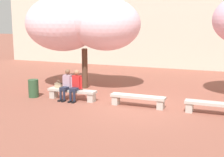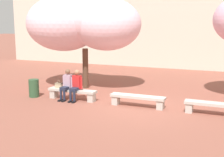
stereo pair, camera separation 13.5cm
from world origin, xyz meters
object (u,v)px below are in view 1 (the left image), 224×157
object	(u,v)px
handbag	(58,85)
stone_bench_near_west	(138,99)
stone_bench_center	(216,106)
cherry_tree_main	(81,23)
person_seated_left	(67,83)
trash_bin	(33,88)
person_seated_right	(76,84)
stone_bench_west_end	(72,93)

from	to	relation	value
handbag	stone_bench_near_west	bearing A→B (deg)	-0.32
stone_bench_center	cherry_tree_main	world-z (taller)	cherry_tree_main
stone_bench_near_west	person_seated_left	world-z (taller)	person_seated_left
stone_bench_center	person_seated_left	distance (m)	6.00
cherry_tree_main	trash_bin	world-z (taller)	cherry_tree_main
stone_bench_near_west	person_seated_right	bearing A→B (deg)	-178.85
stone_bench_center	person_seated_right	world-z (taller)	person_seated_right
stone_bench_center	trash_bin	world-z (taller)	trash_bin
stone_bench_west_end	stone_bench_center	bearing A→B (deg)	0.00
handbag	trash_bin	size ratio (longest dim) A/B	0.43
handbag	trash_bin	world-z (taller)	handbag
cherry_tree_main	stone_bench_center	bearing A→B (deg)	-19.62
stone_bench_near_west	cherry_tree_main	world-z (taller)	cherry_tree_main
stone_bench_west_end	stone_bench_center	xyz separation A→B (m)	(5.77, 0.00, 0.00)
person_seated_left	cherry_tree_main	bearing A→B (deg)	100.95
stone_bench_west_end	cherry_tree_main	bearing A→B (deg)	106.50
person_seated_left	handbag	xyz separation A→B (m)	(-0.44, 0.07, -0.12)
person_seated_left	person_seated_right	world-z (taller)	same
person_seated_right	handbag	xyz separation A→B (m)	(-0.88, 0.07, -0.12)
person_seated_left	stone_bench_near_west	bearing A→B (deg)	0.98
stone_bench_west_end	trash_bin	bearing A→B (deg)	-173.39
person_seated_left	cherry_tree_main	world-z (taller)	cherry_tree_main
stone_bench_near_west	trash_bin	bearing A→B (deg)	-177.46
stone_bench_near_west	person_seated_right	distance (m)	2.70
handbag	cherry_tree_main	bearing A→B (deg)	90.34
person_seated_right	cherry_tree_main	world-z (taller)	cherry_tree_main
stone_bench_near_west	cherry_tree_main	distance (m)	5.11
person_seated_left	trash_bin	world-z (taller)	person_seated_left
stone_bench_west_end	trash_bin	xyz separation A→B (m)	(-1.79, -0.21, 0.08)
stone_bench_west_end	cherry_tree_main	world-z (taller)	cherry_tree_main
cherry_tree_main	trash_bin	bearing A→B (deg)	-113.92
stone_bench_near_west	handbag	size ratio (longest dim) A/B	6.37
stone_bench_west_end	person_seated_left	world-z (taller)	person_seated_left
person_seated_left	cherry_tree_main	distance (m)	3.44
stone_bench_near_west	stone_bench_center	xyz separation A→B (m)	(2.88, 0.00, 0.00)
stone_bench_near_west	person_seated_left	xyz separation A→B (m)	(-3.11, -0.05, 0.39)
trash_bin	handbag	bearing A→B (deg)	11.42
handbag	trash_bin	bearing A→B (deg)	-168.58
stone_bench_near_west	handbag	xyz separation A→B (m)	(-3.55, 0.02, 0.27)
person_seated_right	trash_bin	bearing A→B (deg)	-175.61
person_seated_left	stone_bench_center	bearing A→B (deg)	0.51
stone_bench_west_end	handbag	world-z (taller)	handbag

